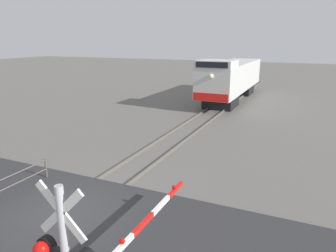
# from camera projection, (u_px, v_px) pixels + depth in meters

# --- Properties ---
(ground_plane) EXTENTS (160.00, 160.00, 0.00)m
(ground_plane) POSITION_uv_depth(u_px,v_px,m) (65.00, 217.00, 10.71)
(ground_plane) COLOR #605E59
(rail_track_left) EXTENTS (0.08, 80.00, 0.15)m
(rail_track_left) POSITION_uv_depth(u_px,v_px,m) (49.00, 210.00, 10.98)
(rail_track_left) COLOR #59544C
(rail_track_left) RESTS_ON ground_plane
(rail_track_right) EXTENTS (0.08, 80.00, 0.15)m
(rail_track_right) POSITION_uv_depth(u_px,v_px,m) (82.00, 220.00, 10.41)
(rail_track_right) COLOR #59544C
(rail_track_right) RESTS_ON ground_plane
(road_surface) EXTENTS (36.00, 5.40, 0.15)m
(road_surface) POSITION_uv_depth(u_px,v_px,m) (65.00, 215.00, 10.69)
(road_surface) COLOR #2D2D30
(road_surface) RESTS_ON ground_plane
(locomotive) EXTENTS (2.99, 14.58, 4.20)m
(locomotive) POSITION_uv_depth(u_px,v_px,m) (232.00, 78.00, 30.79)
(locomotive) COLOR black
(locomotive) RESTS_ON ground_plane
(guard_railing) EXTENTS (0.08, 2.45, 0.95)m
(guard_railing) POSITION_uv_depth(u_px,v_px,m) (23.00, 178.00, 12.30)
(guard_railing) COLOR #4C4742
(guard_railing) RESTS_ON ground_plane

